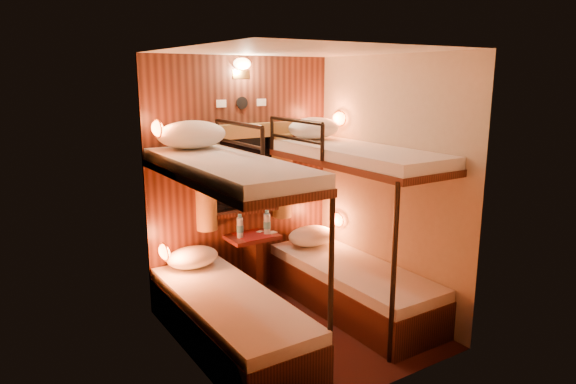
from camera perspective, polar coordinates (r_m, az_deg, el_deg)
floor at (r=4.74m, az=1.27°, el=-14.97°), size 2.10×2.10×0.00m
ceiling at (r=4.20m, az=1.43°, el=15.42°), size 2.10×2.10×0.00m
wall_back at (r=5.20m, az=-5.17°, el=1.56°), size 2.40×0.00×2.40m
wall_front at (r=3.52m, az=10.99°, el=-4.03°), size 2.40×0.00×2.40m
wall_left at (r=3.86m, az=-11.05°, el=-2.56°), size 0.00×2.40×2.40m
wall_right at (r=4.93m, az=11.01°, el=0.77°), size 0.00×2.40×2.40m
back_panel at (r=5.18m, az=-5.09°, el=1.53°), size 2.00×0.03×2.40m
bunk_left at (r=4.26m, az=-6.58°, el=-10.05°), size 0.72×1.90×1.82m
bunk_right at (r=4.93m, az=7.15°, el=-6.87°), size 0.72×1.90×1.82m
window at (r=5.16m, az=-4.93°, el=1.27°), size 1.00×0.12×0.79m
curtains at (r=5.12m, az=-4.77°, el=2.11°), size 1.10×0.22×1.00m
back_fixtures at (r=5.05m, az=-5.13°, el=13.18°), size 0.54×0.09×0.48m
reading_lamps at (r=4.89m, az=-3.26°, el=1.35°), size 2.00×0.20×1.25m
table at (r=5.24m, az=-3.97°, el=-7.26°), size 0.50×0.34×0.66m
bottle_left at (r=5.07m, az=-5.35°, el=-3.95°), size 0.07×0.07×0.24m
bottle_right at (r=5.16m, az=-2.35°, el=-3.56°), size 0.07×0.07×0.25m
sachet_a at (r=5.23m, az=-1.77°, el=-4.52°), size 0.10×0.09×0.01m
sachet_b at (r=5.26m, az=-3.15°, el=-4.42°), size 0.09×0.08×0.01m
pillow_lower_left at (r=4.91m, az=-10.54°, el=-7.14°), size 0.49×0.35×0.19m
pillow_lower_right at (r=5.44m, az=2.57°, el=-4.89°), size 0.52×0.37×0.20m
pillow_upper_left at (r=4.55m, az=-10.65°, el=6.30°), size 0.62×0.44×0.24m
pillow_upper_right at (r=5.18m, az=2.88°, el=7.11°), size 0.55×0.39×0.22m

